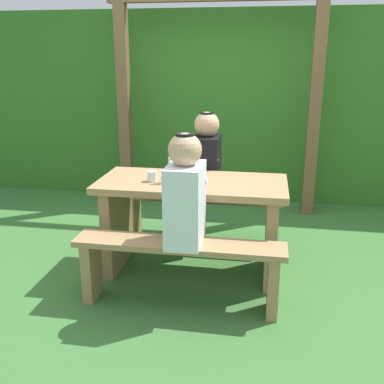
{
  "coord_description": "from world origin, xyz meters",
  "views": [
    {
      "loc": [
        0.53,
        -3.11,
        1.64
      ],
      "look_at": [
        0.0,
        0.0,
        0.65
      ],
      "focal_mm": 41.3,
      "sensor_mm": 36.0,
      "label": 1
    }
  ],
  "objects_px": {
    "person_black_coat": "(206,158)",
    "bottle_right": "(173,169)",
    "bench_near": "(179,260)",
    "drinking_glass": "(152,176)",
    "picnic_table": "(192,211)",
    "bottle_left": "(178,166)",
    "bench_far": "(202,209)",
    "person_white_shirt": "(185,194)"
  },
  "relations": [
    {
      "from": "person_black_coat",
      "to": "bottle_right",
      "type": "height_order",
      "value": "person_black_coat"
    },
    {
      "from": "bench_near",
      "to": "bottle_right",
      "type": "xyz_separation_m",
      "value": [
        -0.13,
        0.45,
        0.51
      ]
    },
    {
      "from": "bench_near",
      "to": "drinking_glass",
      "type": "relative_size",
      "value": 18.33
    },
    {
      "from": "picnic_table",
      "to": "drinking_glass",
      "type": "xyz_separation_m",
      "value": [
        -0.29,
        -0.06,
        0.27
      ]
    },
    {
      "from": "picnic_table",
      "to": "bottle_left",
      "type": "distance_m",
      "value": 0.35
    },
    {
      "from": "person_black_coat",
      "to": "picnic_table",
      "type": "bearing_deg",
      "value": -94.3
    },
    {
      "from": "bench_near",
      "to": "person_black_coat",
      "type": "distance_m",
      "value": 1.12
    },
    {
      "from": "picnic_table",
      "to": "bench_far",
      "type": "xyz_separation_m",
      "value": [
        0.0,
        0.51,
        -0.17
      ]
    },
    {
      "from": "person_black_coat",
      "to": "bottle_right",
      "type": "bearing_deg",
      "value": -106.93
    },
    {
      "from": "person_white_shirt",
      "to": "drinking_glass",
      "type": "distance_m",
      "value": 0.55
    },
    {
      "from": "bottle_right",
      "to": "drinking_glass",
      "type": "bearing_deg",
      "value": -178.49
    },
    {
      "from": "bench_near",
      "to": "bench_far",
      "type": "height_order",
      "value": "same"
    },
    {
      "from": "bench_far",
      "to": "bottle_right",
      "type": "bearing_deg",
      "value": -103.26
    },
    {
      "from": "picnic_table",
      "to": "bench_far",
      "type": "bearing_deg",
      "value": 90.0
    },
    {
      "from": "bench_far",
      "to": "drinking_glass",
      "type": "distance_m",
      "value": 0.78
    },
    {
      "from": "bench_far",
      "to": "person_white_shirt",
      "type": "bearing_deg",
      "value": -87.59
    },
    {
      "from": "bench_far",
      "to": "bottle_left",
      "type": "distance_m",
      "value": 0.65
    },
    {
      "from": "person_black_coat",
      "to": "person_white_shirt",
      "type": "bearing_deg",
      "value": -89.74
    },
    {
      "from": "person_white_shirt",
      "to": "drinking_glass",
      "type": "bearing_deg",
      "value": 126.68
    },
    {
      "from": "picnic_table",
      "to": "drinking_glass",
      "type": "relative_size",
      "value": 18.33
    },
    {
      "from": "drinking_glass",
      "to": "bottle_right",
      "type": "height_order",
      "value": "bottle_right"
    },
    {
      "from": "picnic_table",
      "to": "drinking_glass",
      "type": "height_order",
      "value": "drinking_glass"
    },
    {
      "from": "person_white_shirt",
      "to": "bottle_left",
      "type": "bearing_deg",
      "value": 105.22
    },
    {
      "from": "bottle_left",
      "to": "picnic_table",
      "type": "bearing_deg",
      "value": -38.28
    },
    {
      "from": "bench_near",
      "to": "person_white_shirt",
      "type": "xyz_separation_m",
      "value": [
        0.04,
        0.0,
        0.47
      ]
    },
    {
      "from": "bottle_left",
      "to": "bottle_right",
      "type": "xyz_separation_m",
      "value": [
        -0.01,
        -0.15,
        0.02
      ]
    },
    {
      "from": "bench_far",
      "to": "person_white_shirt",
      "type": "xyz_separation_m",
      "value": [
        0.04,
        -1.02,
        0.47
      ]
    },
    {
      "from": "picnic_table",
      "to": "bench_far",
      "type": "relative_size",
      "value": 1.0
    },
    {
      "from": "drinking_glass",
      "to": "bottle_left",
      "type": "distance_m",
      "value": 0.23
    },
    {
      "from": "bench_far",
      "to": "bottle_left",
      "type": "height_order",
      "value": "bottle_left"
    },
    {
      "from": "picnic_table",
      "to": "person_black_coat",
      "type": "xyz_separation_m",
      "value": [
        0.04,
        0.51,
        0.3
      ]
    },
    {
      "from": "bench_near",
      "to": "bottle_left",
      "type": "distance_m",
      "value": 0.79
    },
    {
      "from": "bench_near",
      "to": "bench_far",
      "type": "distance_m",
      "value": 1.02
    },
    {
      "from": "bench_far",
      "to": "bottle_right",
      "type": "relative_size",
      "value": 5.74
    },
    {
      "from": "bench_near",
      "to": "bench_far",
      "type": "bearing_deg",
      "value": 90.0
    },
    {
      "from": "bench_near",
      "to": "bottle_right",
      "type": "distance_m",
      "value": 0.69
    },
    {
      "from": "drinking_glass",
      "to": "bottle_left",
      "type": "bearing_deg",
      "value": 43.33
    },
    {
      "from": "bench_far",
      "to": "person_black_coat",
      "type": "relative_size",
      "value": 1.95
    },
    {
      "from": "bench_near",
      "to": "person_white_shirt",
      "type": "distance_m",
      "value": 0.47
    },
    {
      "from": "person_white_shirt",
      "to": "person_black_coat",
      "type": "relative_size",
      "value": 1.0
    },
    {
      "from": "person_black_coat",
      "to": "bottle_right",
      "type": "xyz_separation_m",
      "value": [
        -0.17,
        -0.56,
        0.04
      ]
    },
    {
      "from": "bench_far",
      "to": "bottle_right",
      "type": "xyz_separation_m",
      "value": [
        -0.13,
        -0.57,
        0.51
      ]
    }
  ]
}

